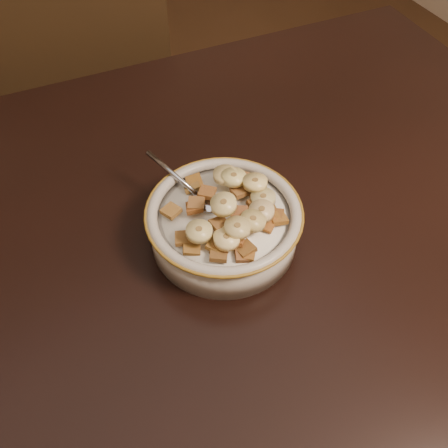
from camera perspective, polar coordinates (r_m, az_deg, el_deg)
name	(u,v)px	position (r m, az deg, el deg)	size (l,w,h in m)	color
table	(141,283)	(0.65, -9.43, -6.70)	(1.40, 0.90, 0.04)	black
chair	(108,143)	(1.17, -13.11, 8.97)	(0.46, 0.46, 1.04)	#312112
cereal_bowl	(224,228)	(0.64, 0.00, -0.43)	(0.19, 0.19, 0.05)	beige
milk	(224,216)	(0.62, 0.00, 0.90)	(0.16, 0.16, 0.00)	white
spoon	(206,202)	(0.63, -2.03, 2.54)	(0.03, 0.05, 0.01)	#A9B2C1
cereal_square_0	(235,240)	(0.58, 1.30, -1.79)	(0.02, 0.02, 0.01)	#94592C
cereal_square_1	(194,207)	(0.61, -3.41, 1.93)	(0.02, 0.02, 0.01)	#965020
cereal_square_2	(266,206)	(0.63, 4.86, 2.08)	(0.02, 0.02, 0.01)	brown
cereal_square_3	(267,223)	(0.60, 4.90, 0.08)	(0.02, 0.02, 0.01)	#9A5626
cereal_square_4	(244,178)	(0.66, 2.32, 5.29)	(0.02, 0.02, 0.01)	brown
cereal_square_5	(219,243)	(0.58, -0.60, -2.18)	(0.02, 0.02, 0.01)	brown
cereal_square_6	(192,186)	(0.65, -3.66, 4.33)	(0.02, 0.02, 0.01)	brown
cereal_square_7	(240,191)	(0.63, 1.86, 3.75)	(0.02, 0.02, 0.01)	olive
cereal_square_8	(275,215)	(0.61, 5.81, 1.01)	(0.02, 0.02, 0.01)	brown
cereal_square_9	(247,184)	(0.65, 2.65, 4.57)	(0.02, 0.02, 0.01)	brown
cereal_square_10	(220,249)	(0.58, -0.43, -2.88)	(0.02, 0.02, 0.01)	brown
cereal_square_11	(216,245)	(0.58, -0.87, -2.47)	(0.02, 0.02, 0.01)	olive
cereal_square_12	(228,234)	(0.58, 0.45, -1.11)	(0.02, 0.02, 0.01)	brown
cereal_square_13	(244,255)	(0.58, 2.26, -3.52)	(0.02, 0.02, 0.01)	brown
cereal_square_14	(219,224)	(0.59, -0.54, 0.02)	(0.02, 0.02, 0.01)	brown
cereal_square_15	(257,206)	(0.61, 3.76, 2.07)	(0.02, 0.02, 0.01)	#633711
cereal_square_16	(241,214)	(0.60, 1.94, 1.11)	(0.02, 0.02, 0.01)	olive
cereal_square_17	(194,182)	(0.65, -3.40, 4.83)	(0.02, 0.02, 0.01)	brown
cereal_square_18	(278,218)	(0.61, 6.21, 0.67)	(0.02, 0.02, 0.01)	#956224
cereal_square_19	(270,218)	(0.61, 5.26, 0.68)	(0.02, 0.02, 0.01)	#905319
cereal_square_20	(171,211)	(0.62, -6.07, 1.51)	(0.02, 0.02, 0.01)	olive
cereal_square_21	(239,213)	(0.59, 1.74, 1.23)	(0.02, 0.02, 0.01)	brown
cereal_square_22	(219,254)	(0.57, -0.60, -3.50)	(0.02, 0.02, 0.01)	brown
cereal_square_23	(184,238)	(0.59, -4.63, -1.63)	(0.02, 0.02, 0.01)	brown
cereal_square_24	(245,249)	(0.58, 2.46, -2.85)	(0.02, 0.02, 0.01)	brown
cereal_square_25	(192,247)	(0.58, -3.73, -2.65)	(0.02, 0.02, 0.01)	brown
cereal_square_26	(246,254)	(0.58, 2.56, -3.39)	(0.02, 0.02, 0.01)	olive
cereal_square_27	(246,188)	(0.64, 2.52, 4.17)	(0.02, 0.02, 0.01)	brown
cereal_square_28	(196,204)	(0.61, -3.19, 2.34)	(0.02, 0.02, 0.01)	brown
cereal_square_29	(259,201)	(0.62, 4.06, 2.68)	(0.02, 0.02, 0.01)	brown
cereal_square_30	(207,192)	(0.62, -1.93, 3.63)	(0.02, 0.02, 0.01)	brown
banana_slice_0	(227,239)	(0.57, 0.32, -1.69)	(0.03, 0.03, 0.01)	#FEE591
banana_slice_1	(234,177)	(0.63, 1.12, 5.36)	(0.03, 0.03, 0.01)	#FFE67E
banana_slice_2	(224,204)	(0.58, -0.04, 2.26)	(0.03, 0.03, 0.01)	#EDD28F
banana_slice_3	(262,211)	(0.60, 4.32, 1.46)	(0.03, 0.03, 0.01)	#DFC487
banana_slice_4	(237,228)	(0.58, 1.53, -0.44)	(0.03, 0.03, 0.01)	#DDC783
banana_slice_5	(255,183)	(0.63, 3.57, 4.76)	(0.03, 0.03, 0.01)	#F8E491
banana_slice_6	(253,221)	(0.59, 3.34, 0.38)	(0.03, 0.03, 0.01)	#D1BA75
banana_slice_7	(225,175)	(0.64, 0.14, 5.62)	(0.03, 0.03, 0.01)	#E0C96D
banana_slice_8	(199,231)	(0.57, -2.86, -0.85)	(0.03, 0.03, 0.01)	beige
banana_slice_9	(263,198)	(0.62, 4.49, 2.94)	(0.03, 0.03, 0.01)	#D0C581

